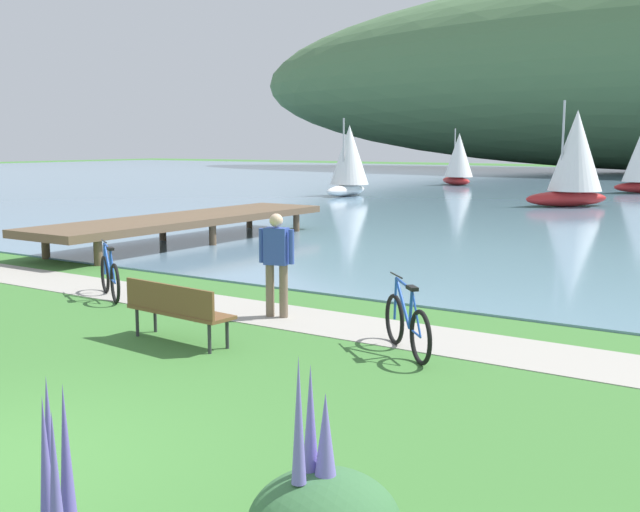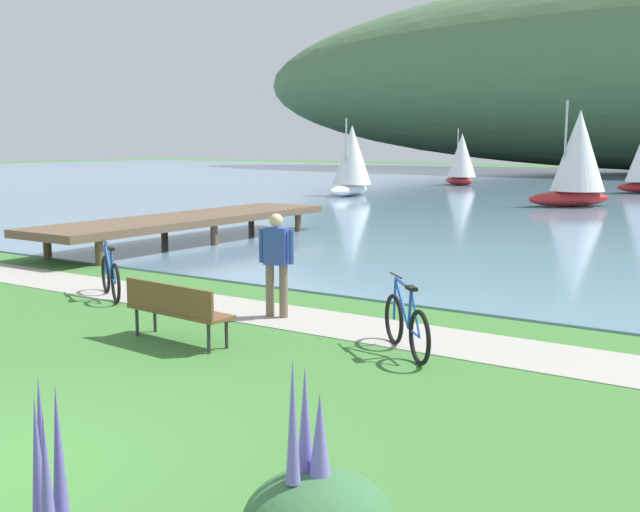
{
  "view_description": "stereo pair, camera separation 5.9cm",
  "coord_description": "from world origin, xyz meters",
  "views": [
    {
      "loc": [
        6.01,
        -3.71,
        2.83
      ],
      "look_at": [
        -0.83,
        6.59,
        1.0
      ],
      "focal_mm": 42.87,
      "sensor_mm": 36.0,
      "label": 1
    },
    {
      "loc": [
        6.06,
        -3.68,
        2.83
      ],
      "look_at": [
        -0.83,
        6.59,
        1.0
      ],
      "focal_mm": 42.87,
      "sensor_mm": 36.0,
      "label": 2
    }
  ],
  "objects": [
    {
      "name": "sailboat_far_off",
      "position": [
        -15.37,
        31.31,
        1.97
      ],
      "size": [
        2.08,
        3.49,
        4.09
      ],
      "color": "white",
      "rests_on": "bay_water"
    },
    {
      "name": "bicycle_leaning_near_bench",
      "position": [
        -4.87,
        5.68,
        0.4
      ],
      "size": [
        1.54,
        0.97,
        1.01
      ],
      "color": "black",
      "rests_on": "ground"
    },
    {
      "name": "sailboat_toward_hillside",
      "position": [
        -14.66,
        44.2,
        1.82
      ],
      "size": [
        3.14,
        2.82,
        3.77
      ],
      "color": "#B22323",
      "rests_on": "bay_water"
    },
    {
      "name": "pier_dock",
      "position": [
        -9.0,
        12.09,
        0.69
      ],
      "size": [
        2.4,
        10.0,
        0.8
      ],
      "color": "brown",
      "rests_on": "ground"
    },
    {
      "name": "shoreline_path",
      "position": [
        0.0,
        6.21,
        0.01
      ],
      "size": [
        60.0,
        1.5,
        0.01
      ],
      "primitive_type": "cube",
      "color": "#A39E93",
      "rests_on": "ground"
    },
    {
      "name": "sailboat_mid_bay",
      "position": [
        -3.4,
        30.9,
        2.23
      ],
      "size": [
        3.66,
        3.76,
        4.64
      ],
      "color": "#B22323",
      "rests_on": "bay_water"
    },
    {
      "name": "bicycle_beside_path",
      "position": [
        1.43,
        5.32,
        0.4
      ],
      "size": [
        1.33,
        1.26,
        1.01
      ],
      "color": "black",
      "rests_on": "ground"
    },
    {
      "name": "park_bench_near_camera",
      "position": [
        -1.56,
        3.99,
        0.52
      ],
      "size": [
        1.83,
        0.62,
        0.88
      ],
      "color": "brown",
      "rests_on": "ground"
    },
    {
      "name": "person_at_shoreline",
      "position": [
        -1.35,
        6.1,
        0.98
      ],
      "size": [
        0.59,
        0.31,
        1.71
      ],
      "color": "#72604C",
      "rests_on": "ground"
    }
  ]
}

